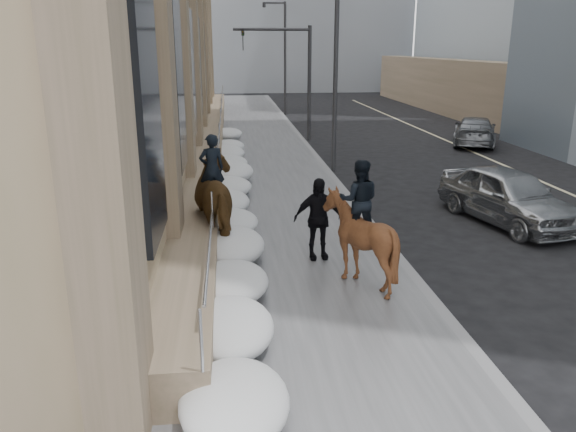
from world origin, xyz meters
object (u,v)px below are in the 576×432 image
(mounted_horse_right, at_px, (359,234))
(car_grey, at_px, (475,131))
(pedestrian, at_px, (318,219))
(mounted_horse_left, at_px, (222,200))
(car_silver, at_px, (508,196))

(mounted_horse_right, relative_size, car_grey, 0.52)
(pedestrian, bearing_deg, mounted_horse_left, 148.07)
(mounted_horse_left, relative_size, car_silver, 0.62)
(mounted_horse_right, height_order, car_silver, mounted_horse_right)
(pedestrian, relative_size, car_grey, 0.39)
(mounted_horse_left, xyz_separation_m, pedestrian, (2.24, -1.12, -0.23))
(pedestrian, xyz_separation_m, car_grey, (10.75, 15.67, -0.37))
(mounted_horse_right, height_order, pedestrian, mounted_horse_right)
(mounted_horse_right, distance_m, car_grey, 19.95)
(mounted_horse_left, relative_size, mounted_horse_right, 1.13)
(mounted_horse_left, bearing_deg, mounted_horse_right, 120.88)
(mounted_horse_left, relative_size, pedestrian, 1.53)
(mounted_horse_left, xyz_separation_m, car_silver, (8.24, 1.43, -0.51))
(car_grey, bearing_deg, pedestrian, 79.47)
(pedestrian, distance_m, car_grey, 19.01)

